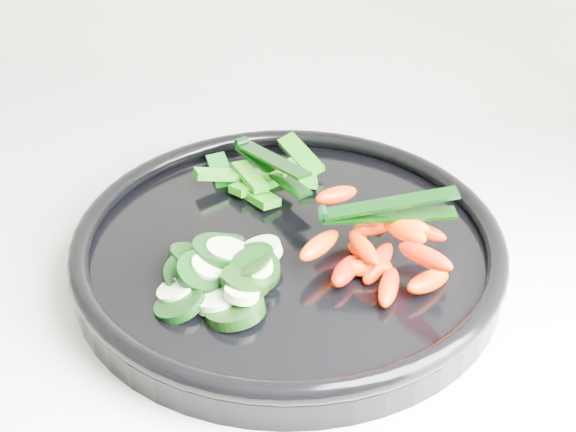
# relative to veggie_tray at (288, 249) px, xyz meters

# --- Properties ---
(veggie_tray) EXTENTS (0.38, 0.38, 0.04)m
(veggie_tray) POSITION_rel_veggie_tray_xyz_m (0.00, 0.00, 0.00)
(veggie_tray) COLOR black
(veggie_tray) RESTS_ON counter
(cucumber_pile) EXTENTS (0.12, 0.13, 0.04)m
(cucumber_pile) POSITION_rel_veggie_tray_xyz_m (-0.04, -0.06, 0.01)
(cucumber_pile) COLOR black
(cucumber_pile) RESTS_ON veggie_tray
(carrot_pile) EXTENTS (0.13, 0.15, 0.06)m
(carrot_pile) POSITION_rel_veggie_tray_xyz_m (0.08, -0.01, 0.02)
(carrot_pile) COLOR #E04100
(carrot_pile) RESTS_ON veggie_tray
(pepper_pile) EXTENTS (0.12, 0.12, 0.03)m
(pepper_pile) POSITION_rel_veggie_tray_xyz_m (-0.05, 0.09, 0.01)
(pepper_pile) COLOR #14740B
(pepper_pile) RESTS_ON veggie_tray
(tong_carrot) EXTENTS (0.11, 0.05, 0.02)m
(tong_carrot) POSITION_rel_veggie_tray_xyz_m (0.08, 0.00, 0.05)
(tong_carrot) COLOR black
(tong_carrot) RESTS_ON carrot_pile
(tong_pepper) EXTENTS (0.09, 0.09, 0.02)m
(tong_pepper) POSITION_rel_veggie_tray_xyz_m (-0.04, 0.09, 0.03)
(tong_pepper) COLOR black
(tong_pepper) RESTS_ON pepper_pile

